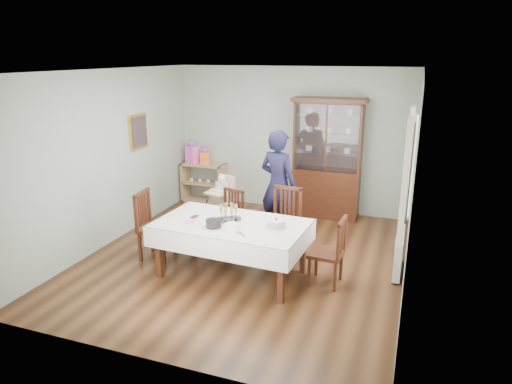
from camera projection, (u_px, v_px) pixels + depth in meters
The scene contains 25 objects.
floor at pixel (244, 258), 6.77m from camera, with size 5.00×5.00×0.00m, color #593319.
room_shell at pixel (256, 139), 6.75m from camera, with size 5.00×5.00×5.00m.
dining_table at pixel (232, 249), 6.17m from camera, with size 2.07×1.27×0.76m.
china_cabinet at pixel (327, 157), 8.24m from camera, with size 1.30×0.48×2.18m.
sideboard at pixel (204, 183), 9.27m from camera, with size 0.90×0.38×0.80m.
picture_frame at pixel (138, 131), 7.72m from camera, with size 0.04×0.48×0.58m, color gold.
window at pixel (412, 164), 5.88m from camera, with size 0.04×1.02×1.22m, color white.
curtain_left at pixel (405, 183), 5.37m from camera, with size 0.07×0.30×1.55m, color silver.
curtain_right at pixel (408, 161), 6.48m from camera, with size 0.07×0.30×1.55m, color silver.
radiator at pixel (399, 252), 6.26m from camera, with size 0.10×0.80×0.55m, color white.
chair_far_left at pixel (228, 229), 7.17m from camera, with size 0.48×0.48×0.88m.
chair_far_right at pixel (283, 236), 6.82m from camera, with size 0.48×0.48×1.02m.
chair_end_left at pixel (156, 239), 6.71m from camera, with size 0.49×0.49×1.01m.
chair_end_right at pixel (327, 264), 5.96m from camera, with size 0.44×0.44×0.92m.
woman at pixel (278, 185), 7.28m from camera, with size 0.66×0.43×1.80m, color black.
high_chair at pixel (223, 209), 7.71m from camera, with size 0.56×0.56×1.00m.
champagne_tray at pixel (229, 216), 6.13m from camera, with size 0.35×0.35×0.21m.
birthday_cake at pixel (276, 224), 5.87m from camera, with size 0.29×0.29×0.20m.
plate_stack_dark at pixel (214, 223), 5.90m from camera, with size 0.20×0.20×0.10m, color black.
plate_stack_white at pixel (232, 227), 5.80m from camera, with size 0.19×0.19×0.08m, color white.
napkin_stack at pixel (189, 222), 6.06m from camera, with size 0.12×0.12×0.02m, color #FF5DBD.
cutlery at pixel (192, 216), 6.27m from camera, with size 0.10×0.15×0.01m, color silver, non-canonical shape.
cake_knife at pixel (239, 232), 5.71m from camera, with size 0.30×0.03×0.01m, color silver.
gift_bag_pink at pixel (192, 153), 9.15m from camera, with size 0.29×0.25×0.47m.
gift_bag_orange at pixel (205, 156), 9.07m from camera, with size 0.22×0.19×0.34m.
Camera 1 is at (2.23, -5.77, 2.91)m, focal length 32.00 mm.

